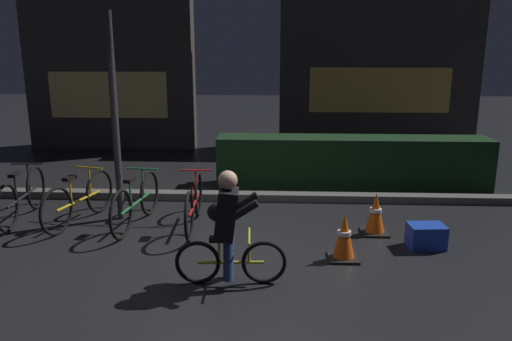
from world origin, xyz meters
TOP-DOWN VIEW (x-y plane):
  - ground_plane at (0.00, 0.00)m, footprint 40.00×40.00m
  - sidewalk_curb at (0.00, 2.20)m, footprint 12.00×0.24m
  - hedge_row at (1.80, 3.10)m, footprint 4.80×0.70m
  - storefront_left at (-3.62, 6.50)m, footprint 4.07×0.54m
  - storefront_right at (2.96, 7.20)m, footprint 4.93×0.54m
  - street_post at (-1.82, 1.20)m, footprint 0.10×0.10m
  - parked_bike_leftmost at (-3.22, 1.09)m, footprint 0.46×1.69m
  - parked_bike_left_mid at (-2.34, 0.99)m, footprint 0.52×1.61m
  - parked_bike_center_left at (-1.50, 0.91)m, footprint 0.46×1.67m
  - parked_bike_center_right at (-0.67, 0.88)m, footprint 0.46×1.67m
  - traffic_cone_near at (1.28, -0.10)m, footprint 0.36×0.36m
  - traffic_cone_far at (1.80, 0.76)m, footprint 0.36×0.36m
  - blue_crate at (2.35, 0.30)m, footprint 0.47×0.36m
  - cyclist at (-0.03, -0.78)m, footprint 1.19×0.50m

SIDE VIEW (x-z plane):
  - ground_plane at x=0.00m, z-range 0.00..0.00m
  - sidewalk_curb at x=0.00m, z-range 0.00..0.12m
  - blue_crate at x=2.35m, z-range 0.00..0.30m
  - traffic_cone_near at x=1.28m, z-range -0.01..0.56m
  - traffic_cone_far at x=1.80m, z-range -0.01..0.56m
  - parked_bike_left_mid at x=-2.34m, z-range -0.03..0.73m
  - parked_bike_center_right at x=-0.67m, z-range -0.04..0.73m
  - parked_bike_center_left at x=-1.50m, z-range -0.04..0.74m
  - parked_bike_leftmost at x=-3.22m, z-range -0.04..0.74m
  - hedge_row at x=1.80m, z-range 0.00..0.90m
  - cyclist at x=-0.03m, z-range 0.01..1.25m
  - street_post at x=-1.82m, z-range 0.00..2.94m
  - storefront_left at x=-3.62m, z-range -0.01..3.76m
  - storefront_right at x=2.96m, z-range -0.01..4.81m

